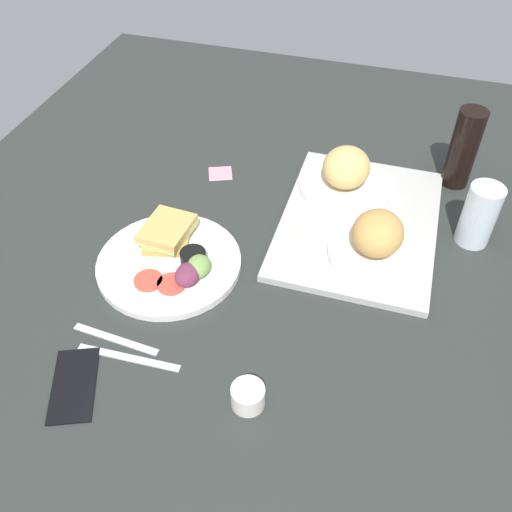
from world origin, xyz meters
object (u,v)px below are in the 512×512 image
Objects in this scene: serving_tray at (359,223)px; drinking_glass at (479,215)px; espresso_cup at (248,396)px; cell_phone at (74,384)px; sticky_note at (220,173)px; bread_plate_near at (346,174)px; bread_plate_far at (377,240)px; soda_bottle at (463,148)px; plate_with_salad at (172,258)px; fork at (116,339)px; knife at (128,357)px.

drinking_glass reaches higher than serving_tray.
cell_phone is at bearing -79.71° from espresso_cup.
sticky_note is at bearing -104.94° from serving_tray.
bread_plate_far is at bearing 26.38° from bread_plate_near.
espresso_cup is at bearing -11.83° from serving_tray.
drinking_glass is 20.54cm from soda_bottle.
plate_with_salad reaches higher than fork.
espresso_cup is at bearing 23.39° from sticky_note.
knife is (46.45, -32.87, -0.55)cm from serving_tray.
espresso_cup is at bearing 42.94° from plate_with_salad.
cell_phone is at bearing -48.10° from drinking_glass.
soda_bottle is 86.89cm from fork.
soda_bottle is 96.58cm from cell_phone.
plate_with_salad is 31.68cm from cell_phone.
bread_plate_far reaches higher than cell_phone.
cell_phone is (64.50, -33.98, -5.07)cm from bread_plate_near.
drinking_glass is (-2.36, 23.71, 6.09)cm from serving_tray.
fork is at bearing -30.43° from bread_plate_near.
plate_with_salad is at bearing 1.74° from sticky_note.
cell_phone is at bearing -98.11° from fork.
plate_with_salad reaches higher than knife.
fork is 52.93cm from sticky_note.
knife is (36.88, -37.54, -5.11)cm from bread_plate_far.
bread_plate_near reaches higher than espresso_cup.
plate_with_salad is at bearing -71.32° from bread_plate_far.
bread_plate_near is 62.68cm from fork.
bread_plate_far is at bearing 112.93° from cell_phone.
bread_plate_near is 30.70cm from sticky_note.
bread_plate_near is 22.29cm from bread_plate_far.
bread_plate_far is 3.53× the size of espresso_cup.
serving_tray is 41.33cm from plate_with_salad.
drinking_glass is 2.46× the size of sticky_note.
bread_plate_near reaches higher than fork.
plate_with_salad is 1.53× the size of soda_bottle.
drinking_glass is 0.73× the size of knife.
serving_tray is at bearing 75.06° from sticky_note.
bread_plate_far is 1.03× the size of soda_bottle.
espresso_cup is at bearing -22.53° from soda_bottle.
soda_bottle is 86.72cm from knife.
sticky_note is at bearing 92.77° from fork.
drinking_glass is 76.24cm from fork.
soda_bottle reaches higher than bread_plate_near.
bread_plate_near is at bearing -105.54° from drinking_glass.
soda_bottle is 1.13× the size of fork.
bread_plate_far is (19.97, 9.90, -0.12)cm from bread_plate_near.
serving_tray is at bearing 168.17° from espresso_cup.
plate_with_salad is at bearing -50.03° from soda_bottle.
soda_bottle is 56.96cm from sticky_note.
soda_bottle is (-11.83, 24.48, 4.09)cm from bread_plate_near.
soda_bottle is (-19.87, -4.46, 2.67)cm from drinking_glass.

